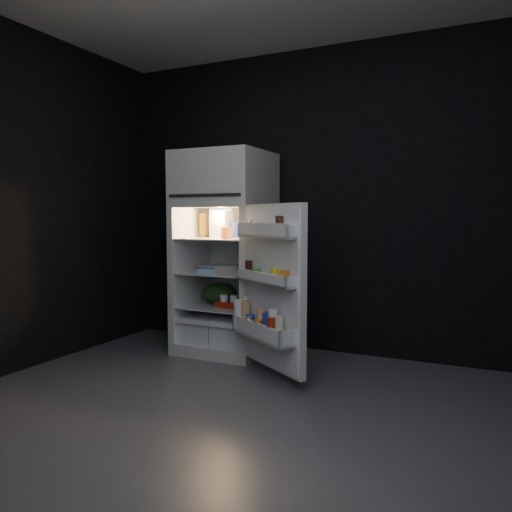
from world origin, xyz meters
The scene contains 18 objects.
floor centered at (0.00, 0.00, 0.00)m, with size 4.00×3.40×0.00m, color #54545A.
wall_back centered at (0.00, 1.70, 1.35)m, with size 4.00×0.00×2.70m, color black.
wall_left centered at (-2.00, 0.00, 1.35)m, with size 0.00×3.40×2.70m, color black.
refrigerator centered at (-0.82, 1.32, 0.96)m, with size 0.76×0.71×1.78m.
fridge_door centered at (-0.13, 0.74, 0.68)m, with size 0.70×0.56×1.22m.
milk_jug centered at (-0.87, 1.33, 1.15)m, with size 0.16×0.16×0.24m, color white.
mayo_jar centered at (-0.74, 1.37, 1.10)m, with size 0.11×0.11×0.14m, color #1B3197.
jam_jar centered at (-0.60, 1.31, 1.09)m, with size 0.09×0.09×0.13m, color black.
amber_bottle centered at (-1.09, 1.38, 1.14)m, with size 0.08×0.08×0.22m, color gold.
small_carton centered at (-0.72, 1.14, 1.08)m, with size 0.07×0.06×0.10m, color orange.
egg_carton centered at (-0.68, 1.18, 0.76)m, with size 0.31×0.12×0.07m, color gray.
pie centered at (-0.95, 1.33, 0.75)m, with size 0.28×0.28×0.04m, color tan.
flat_package centered at (-0.88, 1.11, 0.75)m, with size 0.19×0.10×0.04m, color #80B2C6.
wrapped_pkg centered at (-0.66, 1.46, 0.75)m, with size 0.11×0.09×0.05m, color beige.
produce_bag centered at (-0.87, 1.29, 0.52)m, with size 0.32×0.27×0.20m, color #193815.
yogurt_tray centered at (-0.70, 1.18, 0.45)m, with size 0.24×0.13×0.05m, color #9C200D.
small_can_red centered at (-0.65, 1.42, 0.47)m, with size 0.07×0.07×0.09m, color #9C200D.
small_can_silver centered at (-0.63, 1.38, 0.47)m, with size 0.07×0.07×0.09m, color silver.
Camera 1 is at (1.34, -2.59, 1.22)m, focal length 35.00 mm.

